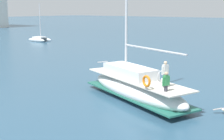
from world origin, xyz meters
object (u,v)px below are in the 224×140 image
at_px(seagull, 223,109).
at_px(mooring_buoy, 164,81).
at_px(main_sailboat, 135,86).
at_px(moored_catamaran, 40,39).

height_order(seagull, mooring_buoy, mooring_buoy).
height_order(main_sailboat, moored_catamaran, main_sailboat).
distance_m(main_sailboat, moored_catamaran, 40.89).
height_order(moored_catamaran, seagull, moored_catamaran).
xyz_separation_m(main_sailboat, moored_catamaran, (21.10, 35.02, -0.36)).
height_order(main_sailboat, mooring_buoy, main_sailboat).
height_order(main_sailboat, seagull, main_sailboat).
xyz_separation_m(main_sailboat, mooring_buoy, (5.30, 0.64, -0.72)).
bearing_deg(seagull, main_sailboat, 95.94).
distance_m(main_sailboat, seagull, 5.76).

